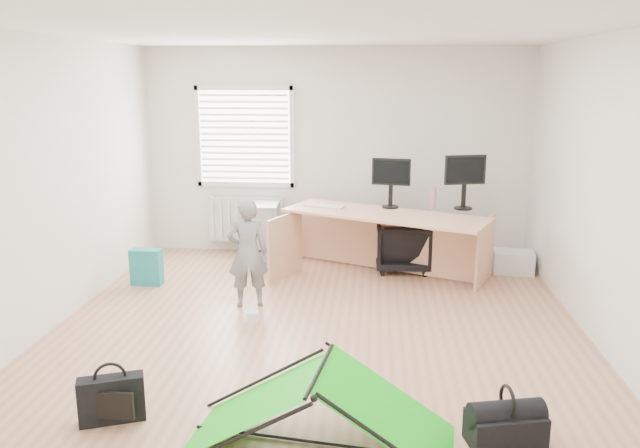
# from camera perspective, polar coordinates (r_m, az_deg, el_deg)

# --- Properties ---
(ground) EXTENTS (5.50, 5.50, 0.00)m
(ground) POSITION_cam_1_polar(r_m,az_deg,el_deg) (5.90, -0.35, -9.93)
(ground) COLOR #AB795B
(ground) RESTS_ON ground
(back_wall) EXTENTS (5.00, 0.02, 2.70)m
(back_wall) POSITION_cam_1_polar(r_m,az_deg,el_deg) (8.21, 1.47, 6.53)
(back_wall) COLOR silver
(back_wall) RESTS_ON ground
(window) EXTENTS (1.20, 0.06, 1.20)m
(window) POSITION_cam_1_polar(r_m,az_deg,el_deg) (8.31, -6.90, 7.91)
(window) COLOR silver
(window) RESTS_ON back_wall
(radiator) EXTENTS (1.00, 0.12, 0.60)m
(radiator) POSITION_cam_1_polar(r_m,az_deg,el_deg) (8.45, -6.75, 0.44)
(radiator) COLOR silver
(radiator) RESTS_ON back_wall
(desk) EXTENTS (2.44, 1.63, 0.80)m
(desk) POSITION_cam_1_polar(r_m,az_deg,el_deg) (7.27, 5.86, -2.09)
(desk) COLOR tan
(desk) RESTS_ON ground
(filing_cabinet) EXTENTS (0.51, 0.66, 0.74)m
(filing_cabinet) POSITION_cam_1_polar(r_m,az_deg,el_deg) (8.15, -5.44, -0.59)
(filing_cabinet) COLOR #96979A
(filing_cabinet) RESTS_ON ground
(monitor_left) EXTENTS (0.46, 0.17, 0.43)m
(monitor_left) POSITION_cam_1_polar(r_m,az_deg,el_deg) (7.45, 6.48, 3.13)
(monitor_left) COLOR black
(monitor_left) RESTS_ON desk
(monitor_right) EXTENTS (0.50, 0.23, 0.47)m
(monitor_right) POSITION_cam_1_polar(r_m,az_deg,el_deg) (7.52, 13.02, 3.10)
(monitor_right) COLOR black
(monitor_right) RESTS_ON desk
(keyboard) EXTENTS (0.51, 0.30, 0.02)m
(keyboard) POSITION_cam_1_polar(r_m,az_deg,el_deg) (7.48, 0.40, 1.65)
(keyboard) COLOR beige
(keyboard) RESTS_ON desk
(thermos) EXTENTS (0.09, 0.09, 0.25)m
(thermos) POSITION_cam_1_polar(r_m,az_deg,el_deg) (7.51, 10.32, 2.36)
(thermos) COLOR #B56584
(thermos) RESTS_ON desk
(office_chair) EXTENTS (0.67, 0.69, 0.60)m
(office_chair) POSITION_cam_1_polar(r_m,az_deg,el_deg) (7.70, 7.57, -2.00)
(office_chair) COLOR black
(office_chair) RESTS_ON ground
(person) EXTENTS (0.47, 0.36, 1.14)m
(person) POSITION_cam_1_polar(r_m,az_deg,el_deg) (6.42, -6.63, -2.64)
(person) COLOR slate
(person) RESTS_ON ground
(kite) EXTENTS (1.80, 0.98, 0.53)m
(kite) POSITION_cam_1_polar(r_m,az_deg,el_deg) (4.16, -0.05, -16.47)
(kite) COLOR #12BD13
(kite) RESTS_ON ground
(storage_crate) EXTENTS (0.51, 0.38, 0.26)m
(storage_crate) POSITION_cam_1_polar(r_m,az_deg,el_deg) (7.94, 17.27, -3.32)
(storage_crate) COLOR silver
(storage_crate) RESTS_ON ground
(tote_bag) EXTENTS (0.35, 0.16, 0.42)m
(tote_bag) POSITION_cam_1_polar(r_m,az_deg,el_deg) (7.40, -15.58, -3.81)
(tote_bag) COLOR #1D7B7A
(tote_bag) RESTS_ON ground
(laptop_bag) EXTENTS (0.46, 0.28, 0.33)m
(laptop_bag) POSITION_cam_1_polar(r_m,az_deg,el_deg) (4.69, -18.51, -14.96)
(laptop_bag) COLOR black
(laptop_bag) RESTS_ON ground
(white_box) EXTENTS (0.13, 0.13, 0.11)m
(white_box) POSITION_cam_1_polar(r_m,az_deg,el_deg) (6.14, -6.20, -8.47)
(white_box) COLOR silver
(white_box) RESTS_ON ground
(duffel_bag) EXTENTS (0.53, 0.36, 0.21)m
(duffel_bag) POSITION_cam_1_polar(r_m,az_deg,el_deg) (4.42, 16.59, -17.49)
(duffel_bag) COLOR black
(duffel_bag) RESTS_ON ground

